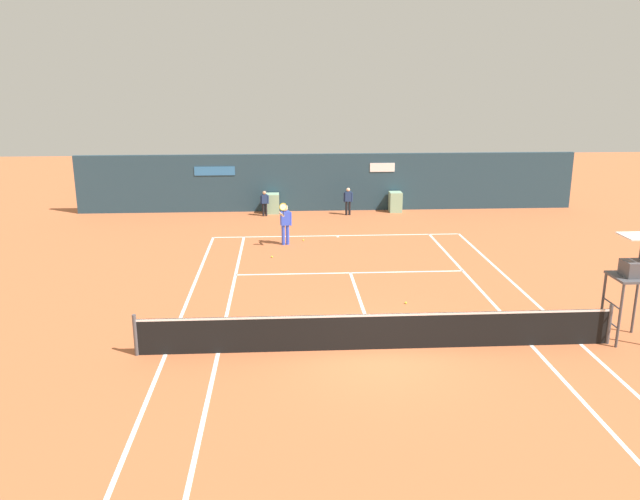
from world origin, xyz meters
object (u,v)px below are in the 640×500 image
at_px(umpire_chair, 633,273).
at_px(ball_kid_right_post, 265,202).
at_px(tennis_ball_near_service_line, 303,240).
at_px(ball_kid_left_post, 348,199).
at_px(tennis_ball_by_sideline, 272,257).
at_px(player_on_baseline, 285,221).
at_px(tennis_ball_mid_court, 406,303).

relative_size(umpire_chair, ball_kid_right_post, 2.28).
bearing_deg(ball_kid_right_post, tennis_ball_near_service_line, 103.35).
distance_m(ball_kid_left_post, tennis_ball_by_sideline, 8.20).
distance_m(player_on_baseline, ball_kid_left_post, 6.28).
bearing_deg(ball_kid_left_post, player_on_baseline, 60.30).
relative_size(player_on_baseline, tennis_ball_by_sideline, 27.16).
height_order(tennis_ball_by_sideline, tennis_ball_near_service_line, same).
bearing_deg(umpire_chair, tennis_ball_by_sideline, 48.47).
bearing_deg(tennis_ball_mid_court, tennis_ball_near_service_line, 110.32).
height_order(umpire_chair, player_on_baseline, umpire_chair).
height_order(ball_kid_left_post, tennis_ball_by_sideline, ball_kid_left_post).
bearing_deg(tennis_ball_by_sideline, tennis_ball_near_service_line, 62.26).
bearing_deg(umpire_chair, tennis_ball_mid_court, 60.07).
distance_m(player_on_baseline, ball_kid_right_post, 5.55).
relative_size(ball_kid_left_post, tennis_ball_by_sideline, 19.87).
xyz_separation_m(ball_kid_left_post, ball_kid_right_post, (-4.08, 0.00, -0.06)).
relative_size(umpire_chair, tennis_ball_by_sideline, 41.55).
bearing_deg(player_on_baseline, umpire_chair, 115.97).
xyz_separation_m(player_on_baseline, ball_kid_right_post, (-0.97, 5.46, -0.26)).
relative_size(player_on_baseline, ball_kid_left_post, 1.37).
bearing_deg(player_on_baseline, ball_kid_right_post, -94.97).
xyz_separation_m(player_on_baseline, tennis_ball_mid_court, (3.59, -7.12, -0.94)).
height_order(player_on_baseline, ball_kid_left_post, player_on_baseline).
xyz_separation_m(player_on_baseline, ball_kid_left_post, (3.11, 5.46, -0.20)).
bearing_deg(ball_kid_left_post, tennis_ball_mid_court, 92.15).
distance_m(umpire_chair, ball_kid_right_post, 18.44).
relative_size(umpire_chair, tennis_ball_mid_court, 41.55).
bearing_deg(tennis_ball_by_sideline, player_on_baseline, 74.04).
bearing_deg(player_on_baseline, tennis_ball_mid_court, 101.70).
bearing_deg(tennis_ball_near_service_line, umpire_chair, -52.97).
distance_m(player_on_baseline, tennis_ball_near_service_line, 1.33).
height_order(umpire_chair, tennis_ball_near_service_line, umpire_chair).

